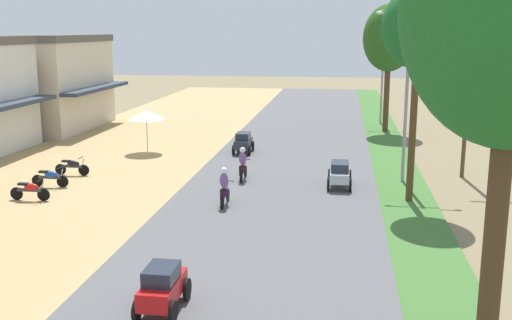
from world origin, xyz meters
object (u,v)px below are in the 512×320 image
Objects in this scene: vendor_umbrella at (146,115)px; streetlamp_near at (407,84)px; car_sedan_silver at (340,173)px; median_tree_second at (418,29)px; streetlamp_mid at (383,67)px; car_hatchback_red at (162,286)px; car_hatchback_charcoal at (243,142)px; parked_motorbike_fourth at (30,189)px; utility_pole_near at (468,88)px; parked_motorbike_fifth at (50,177)px; motorbike_ahead_third at (243,165)px; parked_motorbike_sixth at (72,166)px; median_tree_third at (389,39)px; motorbike_ahead_second at (225,188)px.

streetlamp_near is (14.54, -5.11, 2.46)m from vendor_umbrella.
median_tree_second is at bearing -31.51° from car_sedan_silver.
car_hatchback_red is at bearing -102.44° from streetlamp_mid.
vendor_umbrella is 20.09m from streetlamp_mid.
streetlamp_near reaches higher than car_hatchback_charcoal.
parked_motorbike_fourth is 0.90× the size of car_hatchback_charcoal.
streetlamp_near is at bearing 89.50° from median_tree_second.
utility_pole_near reaches higher than streetlamp_near.
parked_motorbike_fifth is 9.08m from motorbike_ahead_third.
utility_pole_near is at bearing 7.72° from parked_motorbike_sixth.
streetlamp_near is 5.30m from car_sedan_silver.
utility_pole_near is at bearing -77.60° from median_tree_third.
parked_motorbike_fourth is 11.21m from vendor_umbrella.
car_hatchback_red is (-10.57, -16.67, -3.73)m from utility_pole_near.
car_hatchback_red is (8.91, -14.03, 0.19)m from parked_motorbike_sixth.
motorbike_ahead_third is (6.84, -6.17, -1.45)m from vendor_umbrella.
streetlamp_near reaches higher than motorbike_ahead_second.
median_tree_third reaches higher than utility_pole_near.
median_tree_second reaches higher than parked_motorbike_fourth.
car_hatchback_charcoal is at bearing 56.85° from parked_motorbike_fourth.
car_sedan_silver is (13.17, 4.18, 0.19)m from parked_motorbike_fourth.
parked_motorbike_sixth is (0.01, 2.37, 0.00)m from parked_motorbike_fifth.
car_hatchback_charcoal is (7.43, 11.38, 0.19)m from parked_motorbike_fourth.
car_hatchback_charcoal reaches higher than parked_motorbike_sixth.
parked_motorbike_fourth is at bearing -87.35° from parked_motorbike_sixth.
parked_motorbike_fourth is 0.20× the size of median_tree_second.
streetlamp_near is 8.70m from motorbike_ahead_third.
median_tree_third is 4.47m from streetlamp_mid.
motorbike_ahead_second reaches higher than car_hatchback_red.
parked_motorbike_fifth is 0.20× the size of median_tree_second.
streetlamp_near reaches higher than motorbike_ahead_third.
car_sedan_silver is 9.21m from car_hatchback_charcoal.
vendor_umbrella is 1.26× the size of car_hatchback_charcoal.
streetlamp_near is 11.13m from car_hatchback_charcoal.
motorbike_ahead_second is at bearing -147.29° from utility_pole_near.
parked_motorbike_fourth is at bearing -177.64° from motorbike_ahead_second.
median_tree_second is (16.38, -2.31, 6.75)m from parked_motorbike_sixth.
motorbike_ahead_third is at bearing -166.83° from utility_pole_near.
streetlamp_mid is 16.32m from car_hatchback_charcoal.
car_hatchback_charcoal is (-8.88, -9.36, -5.91)m from median_tree_third.
car_hatchback_red is 1.11× the size of motorbike_ahead_third.
median_tree_second is (16.17, 2.34, 6.75)m from parked_motorbike_fourth.
parked_motorbike_sixth is 9.69m from motorbike_ahead_second.
motorbike_ahead_third is (-0.20, 14.15, 0.11)m from car_hatchback_red.
parked_motorbike_sixth is 0.22× the size of streetlamp_near.
parked_motorbike_sixth is at bearing 122.43° from car_hatchback_red.
streetlamp_near is 3.41m from utility_pole_near.
car_hatchback_charcoal is at bearing 93.48° from car_hatchback_red.
car_sedan_silver is at bearing 148.49° from median_tree_second.
vendor_umbrella is at bearing 73.42° from parked_motorbike_sixth.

